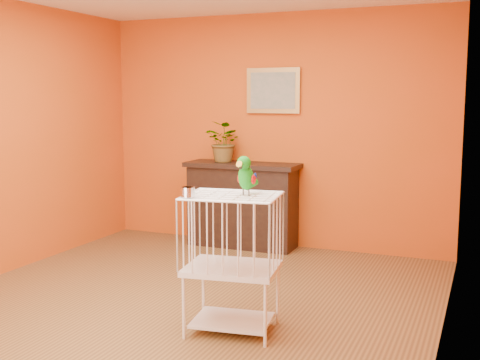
% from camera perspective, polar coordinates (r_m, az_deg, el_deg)
% --- Properties ---
extents(ground, '(4.50, 4.50, 0.00)m').
position_cam_1_polar(ground, '(5.00, -5.69, -11.79)').
color(ground, brown).
rests_on(ground, ground).
extents(room_shell, '(4.50, 4.50, 4.50)m').
position_cam_1_polar(room_shell, '(4.71, -5.96, 6.67)').
color(room_shell, '#C84B12').
rests_on(room_shell, ground).
extents(console_cabinet, '(1.28, 0.46, 0.95)m').
position_cam_1_polar(console_cabinet, '(6.77, 0.21, -2.35)').
color(console_cabinet, black).
rests_on(console_cabinet, ground).
extents(potted_plant, '(0.54, 0.57, 0.36)m').
position_cam_1_polar(potted_plant, '(6.79, -1.38, 3.24)').
color(potted_plant, '#26722D').
rests_on(potted_plant, console_cabinet).
extents(framed_picture, '(0.62, 0.04, 0.50)m').
position_cam_1_polar(framed_picture, '(6.74, 3.16, 8.46)').
color(framed_picture, '#AC813D').
rests_on(framed_picture, room_shell).
extents(birdcage, '(0.71, 0.58, 1.00)m').
position_cam_1_polar(birdcage, '(4.32, -0.75, -7.72)').
color(birdcage, white).
rests_on(birdcage, ground).
extents(feed_cup, '(0.10, 0.10, 0.07)m').
position_cam_1_polar(feed_cup, '(4.12, -4.97, -1.14)').
color(feed_cup, silver).
rests_on(feed_cup, birdcage).
extents(parrot, '(0.14, 0.25, 0.28)m').
position_cam_1_polar(parrot, '(4.21, 0.57, 0.49)').
color(parrot, '#59544C').
rests_on(parrot, birdcage).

